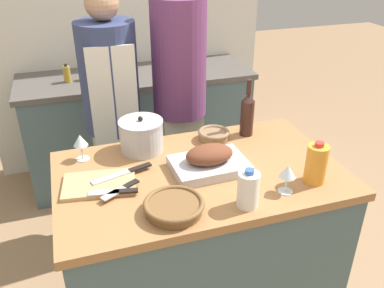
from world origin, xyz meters
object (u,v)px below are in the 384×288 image
object	(u,v)px
mixing_bowl	(214,135)
knife_paring	(115,192)
knife_bread	(122,189)
roasting_pan	(210,161)
wicker_basket	(174,206)
wine_glass_right	(80,141)
milk_jug	(248,189)
wine_bottle_green	(247,113)
wine_glass_left	(288,173)
juice_jug	(316,164)
condiment_bottle_short	(96,67)
stock_pot	(141,136)
person_cook_aproned	(113,111)
knife_chef	(124,173)
person_cook_guest	(179,93)
condiment_bottle_tall	(67,74)
cutting_board	(99,184)

from	to	relation	value
mixing_bowl	knife_paring	size ratio (longest dim) A/B	0.79
mixing_bowl	knife_bread	bearing A→B (deg)	-148.28
roasting_pan	wicker_basket	xyz separation A→B (m)	(-0.24, -0.25, -0.02)
wine_glass_right	milk_jug	bearing A→B (deg)	-44.02
mixing_bowl	knife_bread	size ratio (longest dim) A/B	0.93
milk_jug	wine_bottle_green	bearing A→B (deg)	65.76
wine_bottle_green	wine_glass_left	size ratio (longest dim) A/B	2.38
mixing_bowl	roasting_pan	bearing A→B (deg)	-114.27
juice_jug	condiment_bottle_short	xyz separation A→B (m)	(-0.74, 1.73, -0.03)
milk_jug	roasting_pan	bearing A→B (deg)	99.91
stock_pot	person_cook_aproned	world-z (taller)	person_cook_aproned
wicker_basket	knife_chef	size ratio (longest dim) A/B	0.85
milk_jug	person_cook_guest	xyz separation A→B (m)	(0.04, 1.10, -0.01)
condiment_bottle_tall	person_cook_guest	world-z (taller)	person_cook_guest
roasting_pan	stock_pot	world-z (taller)	stock_pot
knife_paring	cutting_board	bearing A→B (deg)	118.80
milk_jug	juice_jug	bearing A→B (deg)	11.30
wicker_basket	wine_glass_right	bearing A→B (deg)	120.12
wicker_basket	wine_glass_right	xyz separation A→B (m)	(-0.30, 0.52, 0.07)
condiment_bottle_short	wine_glass_left	bearing A→B (deg)	-71.68
wine_glass_left	condiment_bottle_tall	distance (m)	1.93
wicker_basket	stock_pot	size ratio (longest dim) A/B	1.10
wine_glass_right	condiment_bottle_tall	bearing A→B (deg)	90.49
condiment_bottle_short	person_cook_guest	size ratio (longest dim) A/B	0.11
cutting_board	wine_bottle_green	xyz separation A→B (m)	(0.80, 0.25, 0.11)
cutting_board	condiment_bottle_short	world-z (taller)	condiment_bottle_short
wicker_basket	milk_jug	xyz separation A→B (m)	(0.29, -0.05, 0.05)
cutting_board	knife_bread	distance (m)	0.12
stock_pot	roasting_pan	bearing A→B (deg)	-47.85
cutting_board	wine_glass_right	size ratio (longest dim) A/B	2.53
wicker_basket	knife_paring	bearing A→B (deg)	138.76
knife_paring	mixing_bowl	bearing A→B (deg)	31.30
juice_jug	wine_bottle_green	bearing A→B (deg)	100.30
roasting_pan	wine_glass_right	distance (m)	0.61
mixing_bowl	wine_bottle_green	distance (m)	0.21
juice_jug	knife_chef	world-z (taller)	juice_jug
roasting_pan	wine_glass_right	bearing A→B (deg)	152.80
knife_chef	cutting_board	bearing A→B (deg)	-162.00
wine_glass_right	knife_paring	world-z (taller)	wine_glass_right
mixing_bowl	juice_jug	bearing A→B (deg)	-60.63
roasting_pan	cutting_board	world-z (taller)	roasting_pan
stock_pot	mixing_bowl	bearing A→B (deg)	-1.22
condiment_bottle_short	wine_glass_right	bearing A→B (deg)	-99.18
stock_pot	knife_paring	xyz separation A→B (m)	(-0.19, -0.35, -0.06)
roasting_pan	cutting_board	size ratio (longest dim) A/B	1.05
stock_pot	mixing_bowl	size ratio (longest dim) A/B	1.33
mixing_bowl	person_cook_aproned	world-z (taller)	person_cook_aproned
wicker_basket	knife_bread	world-z (taller)	wicker_basket
milk_jug	condiment_bottle_tall	world-z (taller)	milk_jug
stock_pot	condiment_bottle_tall	size ratio (longest dim) A/B	1.61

